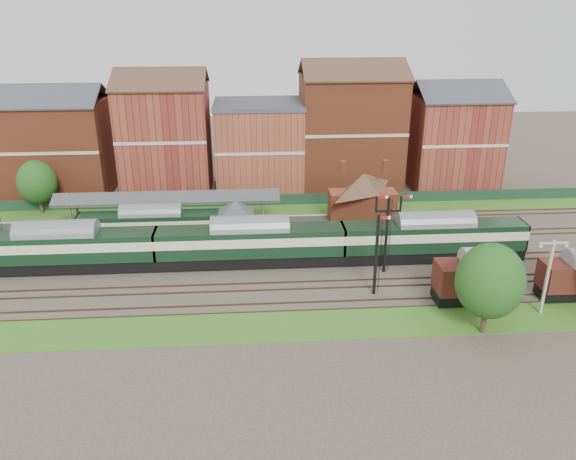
{
  "coord_description": "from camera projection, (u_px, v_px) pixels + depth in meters",
  "views": [
    {
      "loc": [
        -1.31,
        -52.93,
        25.94
      ],
      "look_at": [
        2.5,
        2.0,
        3.0
      ],
      "focal_mm": 35.0,
      "sensor_mm": 36.0,
      "label": 1
    }
  ],
  "objects": [
    {
      "name": "canopy",
      "position": [
        168.0,
        195.0,
        65.32
      ],
      "size": [
        26.0,
        3.89,
        4.08
      ],
      "color": "#4B5334",
      "rests_on": "platform"
    },
    {
      "name": "ground",
      "position": [
        266.0,
        264.0,
        58.8
      ],
      "size": [
        160.0,
        160.0,
        0.0
      ],
      "primitive_type": "plane",
      "color": "#473D33",
      "rests_on": "ground"
    },
    {
      "name": "semaphore_bracket",
      "position": [
        387.0,
        230.0,
        55.49
      ],
      "size": [
        3.6,
        0.25,
        8.18
      ],
      "color": "black",
      "rests_on": "ground"
    },
    {
      "name": "semaphore_siding",
      "position": [
        377.0,
        254.0,
        51.4
      ],
      "size": [
        1.23,
        0.25,
        8.0
      ],
      "color": "black",
      "rests_on": "ground"
    },
    {
      "name": "dmu_train",
      "position": [
        250.0,
        242.0,
        57.71
      ],
      "size": [
        57.71,
        3.03,
        4.43
      ],
      "color": "black",
      "rests_on": "ground"
    },
    {
      "name": "platform",
      "position": [
        221.0,
        226.0,
        67.27
      ],
      "size": [
        55.0,
        3.4,
        1.0
      ],
      "primitive_type": "cube",
      "color": "#2D2D2D",
      "rests_on": "ground"
    },
    {
      "name": "town_backdrop",
      "position": [
        258.0,
        142.0,
        79.12
      ],
      "size": [
        69.0,
        10.0,
        16.0
      ],
      "color": "#994527",
      "rests_on": "ground"
    },
    {
      "name": "tree_far",
      "position": [
        490.0,
        281.0,
        45.01
      ],
      "size": [
        5.49,
        5.49,
        8.01
      ],
      "color": "#382619",
      "rests_on": "ground"
    },
    {
      "name": "goods_van_b",
      "position": [
        575.0,
        277.0,
        51.48
      ],
      "size": [
        6.3,
        2.73,
        3.82
      ],
      "color": "black",
      "rests_on": "ground"
    },
    {
      "name": "grass_front",
      "position": [
        270.0,
        326.0,
        47.74
      ],
      "size": [
        90.0,
        5.0,
        0.06
      ],
      "primitive_type": "cube",
      "color": "#2D6619",
      "rests_on": "ground"
    },
    {
      "name": "tree_back",
      "position": [
        37.0,
        182.0,
        71.0
      ],
      "size": [
        4.82,
        4.82,
        7.05
      ],
      "color": "#382619",
      "rests_on": "ground"
    },
    {
      "name": "platform_railcar",
      "position": [
        152.0,
        225.0,
        63.13
      ],
      "size": [
        16.43,
        2.59,
        3.78
      ],
      "color": "black",
      "rests_on": "ground"
    },
    {
      "name": "station_building",
      "position": [
        363.0,
        196.0,
        67.02
      ],
      "size": [
        8.1,
        8.1,
        5.9
      ],
      "color": "#994527",
      "rests_on": "platform"
    },
    {
      "name": "fence",
      "position": [
        261.0,
        200.0,
        75.09
      ],
      "size": [
        90.0,
        0.12,
        1.5
      ],
      "primitive_type": "cube",
      "color": "#193823",
      "rests_on": "ground"
    },
    {
      "name": "grass_back",
      "position": [
        262.0,
        210.0,
        73.52
      ],
      "size": [
        90.0,
        4.5,
        0.06
      ],
      "primitive_type": "cube",
      "color": "#2D6619",
      "rests_on": "ground"
    },
    {
      "name": "signal_box",
      "position": [
        236.0,
        225.0,
        60.38
      ],
      "size": [
        5.4,
        5.4,
        6.0
      ],
      "color": "#617553",
      "rests_on": "ground"
    },
    {
      "name": "goods_van_a",
      "position": [
        473.0,
        279.0,
        50.81
      ],
      "size": [
        6.77,
        2.93,
        4.11
      ],
      "color": "black",
      "rests_on": "ground"
    },
    {
      "name": "brick_hut",
      "position": [
        310.0,
        240.0,
        61.65
      ],
      "size": [
        3.2,
        2.64,
        2.94
      ],
      "color": "maroon",
      "rests_on": "ground"
    },
    {
      "name": "yard_lamp",
      "position": [
        548.0,
        273.0,
        48.21
      ],
      "size": [
        2.6,
        0.22,
        7.0
      ],
      "color": "beige",
      "rests_on": "ground"
    }
  ]
}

